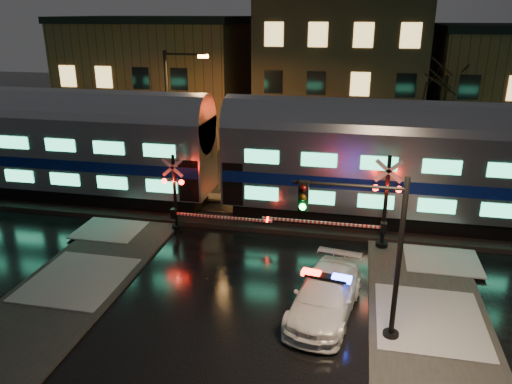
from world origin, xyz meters
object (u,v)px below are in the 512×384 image
traffic_light (370,256)px  streetlight (172,110)px  crossing_signal_left (182,202)px  crossing_signal_right (376,212)px  police_car (325,296)px

traffic_light → streetlight: bearing=121.7°
crossing_signal_left → streetlight: size_ratio=0.67×
crossing_signal_left → crossing_signal_right: bearing=0.1°
traffic_light → streetlight: streetlight is taller
police_car → traffic_light: 2.78m
police_car → crossing_signal_right: bearing=81.6°
crossing_signal_left → streetlight: bearing=113.0°
crossing_signal_left → traffic_light: 10.74m
crossing_signal_right → streetlight: bearing=150.1°
crossing_signal_right → crossing_signal_left: size_ratio=1.14×
police_car → crossing_signal_left: bearing=151.3°
crossing_signal_right → crossing_signal_left: crossing_signal_right is taller
traffic_light → streetlight: 17.46m
crossing_signal_right → streetlight: 13.71m
police_car → crossing_signal_left: crossing_signal_left is taller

